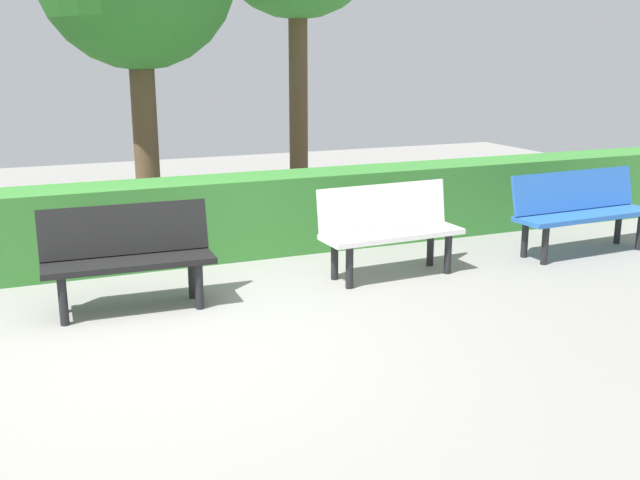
{
  "coord_description": "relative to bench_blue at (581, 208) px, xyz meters",
  "views": [
    {
      "loc": [
        0.84,
        5.0,
        2.07
      ],
      "look_at": [
        -1.45,
        -0.45,
        0.55
      ],
      "focal_mm": 40.92,
      "sensor_mm": 36.0,
      "label": 1
    }
  ],
  "objects": [
    {
      "name": "bench_blue",
      "position": [
        0.0,
        0.0,
        0.0
      ],
      "size": [
        1.64,
        0.54,
        0.86
      ],
      "rotation": [
        0.0,
        0.0,
        0.05
      ],
      "color": "blue",
      "rests_on": "ground_plane"
    },
    {
      "name": "ground_plane",
      "position": [
        4.64,
        0.89,
        -0.48
      ],
      "size": [
        19.32,
        19.32,
        0.0
      ],
      "primitive_type": "plane",
      "color": "gray"
    },
    {
      "name": "bench_black",
      "position": [
        4.7,
        -0.04,
        -0.01
      ],
      "size": [
        1.38,
        0.52,
        0.86
      ],
      "rotation": [
        0.0,
        0.0,
        -0.04
      ],
      "color": "black",
      "rests_on": "ground_plane"
    },
    {
      "name": "bench_white",
      "position": [
        2.26,
        -0.05,
        -0.01
      ],
      "size": [
        1.39,
        0.51,
        0.86
      ],
      "rotation": [
        0.0,
        0.0,
        0.05
      ],
      "color": "white",
      "rests_on": "ground_plane"
    },
    {
      "name": "hedge_row",
      "position": [
        3.55,
        -1.32,
        -0.07
      ],
      "size": [
        15.32,
        0.63,
        0.82
      ],
      "primitive_type": "cube",
      "color": "#387F33",
      "rests_on": "ground_plane"
    }
  ]
}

